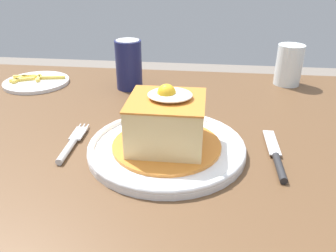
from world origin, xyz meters
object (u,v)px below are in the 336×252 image
drinking_glass (289,68)px  soda_can (129,65)px  fork (71,145)px  side_plate_fries (36,82)px  main_plate (167,147)px  knife (277,160)px

drinking_glass → soda_can: bearing=-169.2°
fork → side_plate_fries: size_ratio=0.83×
main_plate → drinking_glass: size_ratio=2.61×
main_plate → fork: (-0.17, -0.01, -0.00)m
main_plate → soda_can: 0.34m
main_plate → fork: bearing=-177.3°
fork → drinking_glass: 0.60m
main_plate → side_plate_fries: (-0.39, 0.31, -0.00)m
fork → soda_can: (0.04, 0.32, 0.06)m
drinking_glass → knife: bearing=-102.4°
fork → knife: (0.36, -0.01, 0.00)m
drinking_glass → side_plate_fries: (-0.67, -0.08, -0.04)m
main_plate → drinking_glass: 0.48m
main_plate → side_plate_fries: 0.50m
knife → side_plate_fries: bearing=150.6°
soda_can → side_plate_fries: bearing=179.7°
fork → soda_can: soda_can is taller
soda_can → side_plate_fries: 0.26m
fork → soda_can: size_ratio=1.14×
knife → soda_can: size_ratio=1.33×
main_plate → side_plate_fries: bearing=141.6°
drinking_glass → side_plate_fries: 0.67m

